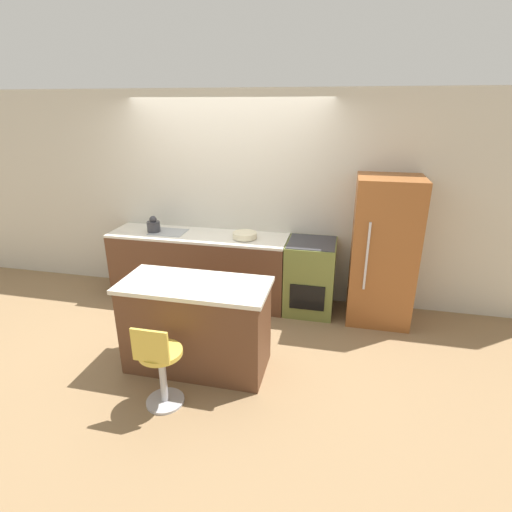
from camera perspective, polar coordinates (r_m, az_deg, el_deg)
The scene contains 9 objects.
ground_plane at distance 5.04m, azimuth -5.47°, elevation -7.92°, with size 14.00×14.00×0.00m, color #8E704C.
wall_back at distance 5.17m, azimuth -3.71°, elevation 8.33°, with size 8.00×0.06×2.60m.
back_counter at distance 5.23m, azimuth -8.10°, elevation -1.55°, with size 2.27×0.61×0.89m.
kitchen_island at distance 3.91m, azimuth -8.47°, elevation -9.75°, with size 1.39×0.64×0.89m.
oven_range at distance 4.93m, azimuth 7.74°, elevation -2.93°, with size 0.58×0.62×0.89m.
refrigerator at distance 4.78m, azimuth 17.70°, elevation 0.65°, with size 0.71×0.67×1.70m.
stool_chair at distance 3.52m, azimuth -13.51°, elevation -15.12°, with size 0.36×0.36×0.81m.
kettle at distance 5.26m, azimuth -14.44°, elevation 4.27°, with size 0.17×0.17×0.21m.
mixing_bowl at distance 4.86m, azimuth -1.63°, elevation 2.99°, with size 0.29×0.29×0.07m.
Camera 1 is at (1.43, -4.18, 2.42)m, focal length 28.00 mm.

